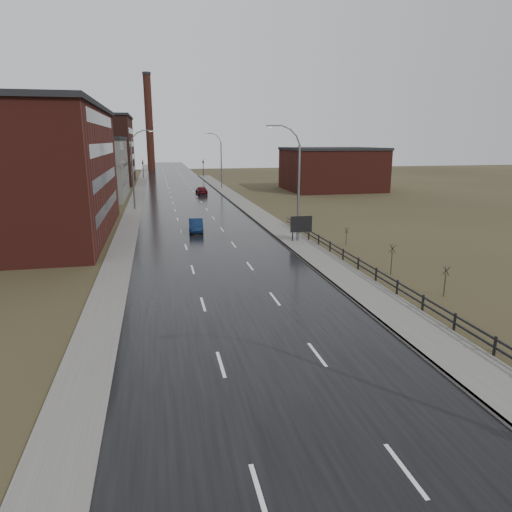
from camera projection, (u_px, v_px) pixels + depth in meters
name	position (u px, v px, depth m)	size (l,w,h in m)	color
road	(191.00, 210.00, 66.62)	(14.00, 300.00, 0.06)	black
sidewalk_right	(299.00, 244.00, 44.69)	(3.20, 180.00, 0.18)	#595651
curb_right	(284.00, 244.00, 44.38)	(0.16, 180.00, 0.18)	slate
sidewalk_left	(133.00, 212.00, 64.92)	(2.40, 260.00, 0.12)	#595651
warehouse_mid	(77.00, 168.00, 78.68)	(16.32, 20.40, 10.50)	slate
warehouse_far	(74.00, 150.00, 105.44)	(26.52, 24.48, 15.50)	#331611
building_right	(332.00, 169.00, 92.64)	(18.36, 16.32, 8.50)	#471914
smokestack	(149.00, 122.00, 146.80)	(2.70, 2.70, 30.70)	#331611
streetlight_right_mid	(296.00, 184.00, 44.20)	(3.36, 0.28, 11.35)	slate
streetlight_left	(135.00, 169.00, 65.50)	(3.36, 0.28, 11.35)	slate
streetlight_right_far	(220.00, 160.00, 95.34)	(3.36, 0.28, 11.35)	slate
guardrail	(403.00, 289.00, 29.08)	(0.10, 53.05, 1.10)	black
shrub_d	(445.00, 280.00, 29.60)	(0.49, 0.51, 2.04)	#382D23
shrub_e	(392.00, 258.00, 34.47)	(0.56, 0.59, 2.35)	#382D23
shrub_f	(346.00, 236.00, 44.08)	(0.42, 0.44, 1.75)	#382D23
billboard	(301.00, 225.00, 45.20)	(2.22, 0.17, 2.66)	black
traffic_light_left	(143.00, 161.00, 120.67)	(0.58, 2.73, 5.30)	black
traffic_light_right	(203.00, 160.00, 123.96)	(0.58, 2.73, 5.30)	black
car_near	(196.00, 226.00, 50.53)	(1.52, 4.37, 1.44)	#0B1A3A
car_far	(201.00, 190.00, 85.52)	(1.79, 4.45, 1.52)	#450B11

